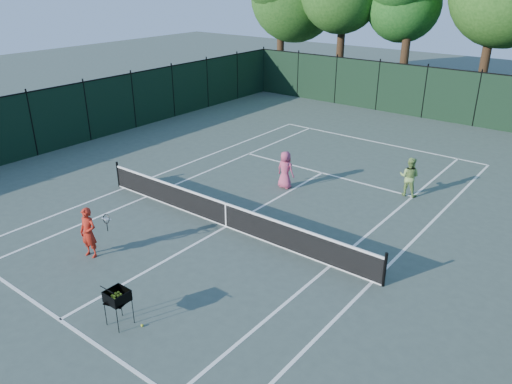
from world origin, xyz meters
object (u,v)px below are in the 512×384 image
Objects in this scene: player_green at (409,177)px; ball_hopper at (117,296)px; coach at (89,233)px; loose_ball_midcourt at (142,325)px; player_pink at (285,170)px.

player_green is 12.22m from ball_hopper.
coach is 1.64× the size of ball_hopper.
loose_ball_midcourt is at bearing 10.69° from ball_hopper.
coach reaches higher than ball_hopper.
ball_hopper is (1.72, -9.63, 0.05)m from player_pink.
player_green is at bearing -150.17° from player_pink.
player_pink is 0.98× the size of player_green.
ball_hopper is (3.36, -1.54, 0.02)m from coach.
player_green is 1.60× the size of ball_hopper.
player_pink is 9.78m from ball_hopper.
coach reaches higher than loose_ball_midcourt.
player_green reaches higher than player_pink.
ball_hopper is at bearing -35.83° from coach.
loose_ball_midcourt is at bearing 104.41° from player_pink.
player_pink is 9.66m from loose_ball_midcourt.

